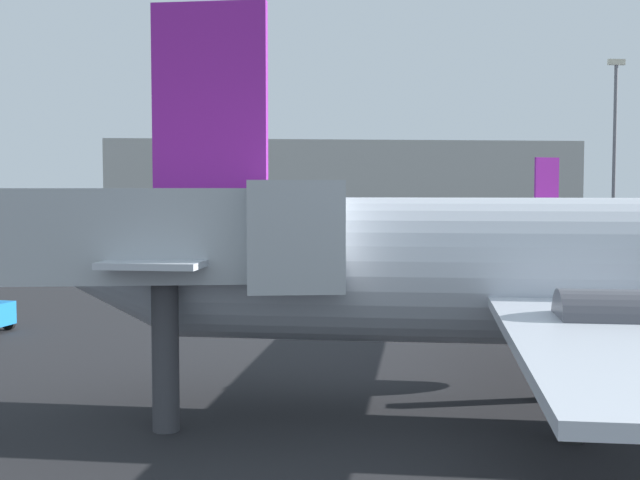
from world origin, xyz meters
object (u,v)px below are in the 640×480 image
object	(u,v)px
airplane_at_gate	(596,273)
jet_bridge	(28,242)
light_mast_right	(615,137)
airplane_far_left	(468,225)

from	to	relation	value
airplane_at_gate	jet_bridge	xyz separation A→B (m)	(-14.84, 0.27, 0.91)
light_mast_right	airplane_far_left	bearing A→B (deg)	-130.38
airplane_at_gate	airplane_far_left	size ratio (longest dim) A/B	1.29
airplane_far_left	airplane_at_gate	bearing A→B (deg)	61.45
airplane_far_left	light_mast_right	size ratio (longest dim) A/B	1.05
airplane_far_left	light_mast_right	xyz separation A→B (m)	(31.29, 36.80, 10.42)
jet_bridge	light_mast_right	bearing A→B (deg)	58.35
airplane_at_gate	jet_bridge	bearing A→B (deg)	-167.86
airplane_far_left	jet_bridge	bearing A→B (deg)	47.10
airplane_far_left	jet_bridge	xyz separation A→B (m)	(-26.40, -52.42, 2.06)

